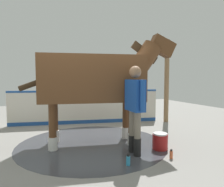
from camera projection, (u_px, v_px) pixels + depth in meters
ground_plane at (81, 144)px, 4.91m from camera, size 16.00×16.00×0.02m
wet_patch at (93, 143)px, 4.94m from camera, size 3.44×3.44×0.00m
barrier_wall at (86, 108)px, 7.08m from camera, size 4.88×1.04×1.13m
roof_post_near at (167, 81)px, 7.29m from camera, size 0.16×0.16×2.84m
horse at (97, 79)px, 4.84m from camera, size 3.59×1.45×2.58m
handler at (135, 103)px, 4.19m from camera, size 0.24×0.70×1.77m
wash_bucket at (160, 141)px, 4.54m from camera, size 0.33×0.33×0.35m
bottle_shampoo at (128, 160)px, 3.70m from camera, size 0.07×0.07×0.20m
bottle_spray at (171, 154)px, 4.01m from camera, size 0.06×0.06×0.18m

